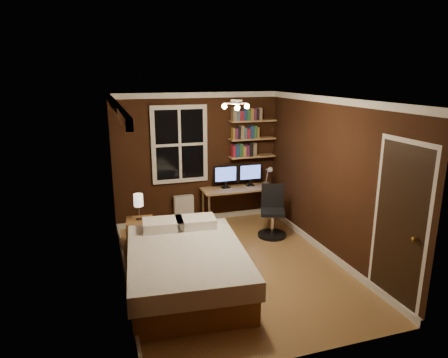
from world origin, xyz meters
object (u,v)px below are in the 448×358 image
object	(u,v)px
desk_lamp	(269,176)
office_chair	(272,217)
bedside_lamp	(139,207)
monitor_left	(226,177)
desk	(238,191)
nightstand	(140,235)
monitor_right	(250,175)
radiator	(184,210)
bed	(187,267)

from	to	relation	value
desk_lamp	office_chair	xyz separation A→B (m)	(-0.24, -0.75, -0.56)
bedside_lamp	monitor_left	bearing A→B (deg)	26.41
desk	nightstand	bearing A→B (deg)	-158.17
nightstand	monitor_right	distance (m)	2.51
nightstand	radiator	distance (m)	1.36
desk_lamp	office_chair	bearing A→B (deg)	-108.01
monitor_left	office_chair	bearing A→B (deg)	-59.09
radiator	nightstand	bearing A→B (deg)	-133.72
bedside_lamp	desk	distance (m)	2.16
office_chair	monitor_left	bearing A→B (deg)	142.68
nightstand	office_chair	world-z (taller)	office_chair
nightstand	desk_lamp	world-z (taller)	desk_lamp
monitor_left	desk_lamp	size ratio (longest dim) A/B	1.06
bed	desk	size ratio (longest dim) A/B	1.56
nightstand	monitor_left	distance (m)	2.06
bed	radiator	bearing A→B (deg)	83.90
radiator	monitor_left	distance (m)	1.03
radiator	monitor_left	xyz separation A→B (m)	(0.81, -0.11, 0.62)
radiator	monitor_right	xyz separation A→B (m)	(1.32, -0.11, 0.62)
radiator	desk	world-z (taller)	desk
nightstand	desk	world-z (taller)	desk
office_chair	monitor_right	bearing A→B (deg)	115.43
radiator	desk_lamp	size ratio (longest dim) A/B	1.28
desk	office_chair	distance (m)	0.98
nightstand	radiator	xyz separation A→B (m)	(0.94, 0.98, 0.01)
monitor_right	desk_lamp	bearing A→B (deg)	-33.56
monitor_left	radiator	bearing A→B (deg)	172.17
nightstand	radiator	world-z (taller)	radiator
nightstand	monitor_left	world-z (taller)	monitor_left
monitor_right	nightstand	bearing A→B (deg)	-158.95
desk	office_chair	xyz separation A→B (m)	(0.33, -0.88, -0.28)
nightstand	monitor_right	bearing A→B (deg)	27.01
desk_lamp	monitor_right	bearing A→B (deg)	146.44
nightstand	bedside_lamp	distance (m)	0.48
monitor_right	office_chair	xyz separation A→B (m)	(0.06, -0.95, -0.56)
radiator	desk_lamp	bearing A→B (deg)	-10.93
bed	monitor_right	size ratio (longest dim) A/B	4.80
radiator	desk	distance (m)	1.12
bed	office_chair	size ratio (longest dim) A/B	2.41
bedside_lamp	office_chair	xyz separation A→B (m)	(2.33, -0.08, -0.41)
desk_lamp	bedside_lamp	bearing A→B (deg)	-165.41
office_chair	bed	bearing A→B (deg)	-122.98
desk	office_chair	size ratio (longest dim) A/B	1.55
bed	monitor_right	distance (m)	2.96
nightstand	radiator	size ratio (longest dim) A/B	0.95
nightstand	bed	bearing A→B (deg)	-65.77
monitor_right	desk_lamp	xyz separation A→B (m)	(0.31, -0.20, 0.00)
bed	office_chair	xyz separation A→B (m)	(1.86, 1.32, 0.04)
bedside_lamp	desk_lamp	size ratio (longest dim) A/B	0.99
monitor_left	bed	bearing A→B (deg)	-119.65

